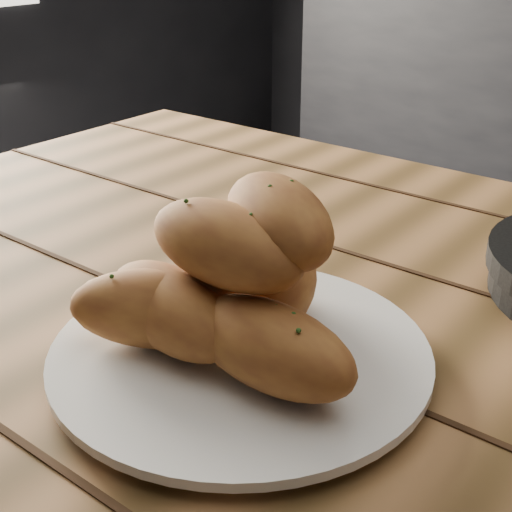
{
  "coord_description": "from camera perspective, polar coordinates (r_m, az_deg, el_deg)",
  "views": [
    {
      "loc": [
        0.26,
        -1.01,
        1.07
      ],
      "look_at": [
        -0.04,
        -0.63,
        0.84
      ],
      "focal_mm": 50.0,
      "sensor_mm": 36.0,
      "label": 1
    }
  ],
  "objects": [
    {
      "name": "bread_rolls",
      "position": [
        0.54,
        -2.22,
        -2.45
      ],
      "size": [
        0.25,
        0.23,
        0.13
      ],
      "color": "#B17131",
      "rests_on": "plate"
    },
    {
      "name": "plate",
      "position": [
        0.57,
        -1.25,
        -7.99
      ],
      "size": [
        0.3,
        0.3,
        0.02
      ],
      "color": "white",
      "rests_on": "table"
    },
    {
      "name": "table",
      "position": [
        0.67,
        18.25,
        -14.88
      ],
      "size": [
        1.62,
        0.86,
        0.75
      ],
      "color": "#956338",
      "rests_on": "ground"
    }
  ]
}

